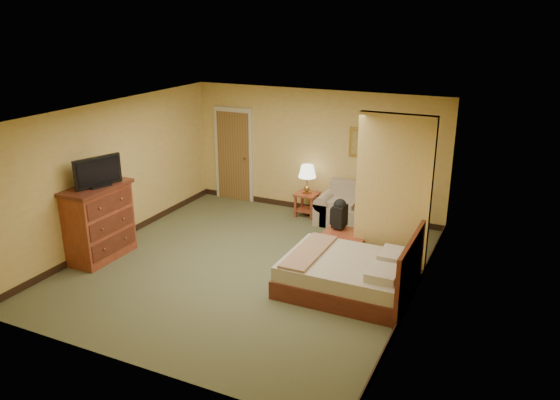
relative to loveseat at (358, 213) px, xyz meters
The scene contains 17 objects.
floor 2.81m from the loveseat, 113.35° to the right, with size 6.00×6.00×0.00m, color brown.
ceiling 3.64m from the loveseat, 113.35° to the right, with size 6.00×6.00×0.00m, color white.
back_wall 1.57m from the loveseat, 158.86° to the left, with size 5.50×0.02×2.60m, color #D8B45C.
left_wall 4.75m from the loveseat, 146.33° to the right, with size 0.02×6.00×2.60m, color #D8B45C.
right_wall 3.22m from the loveseat, 57.46° to the right, with size 0.02×6.00×2.60m, color #D8B45C.
partition 2.20m from the loveseat, 57.71° to the right, with size 1.20×0.15×2.60m, color #D8B45C.
door 3.18m from the loveseat, behind, with size 0.94×0.16×2.10m.
baseboard 1.21m from the loveseat, 159.31° to the left, with size 5.50×0.02×0.12m, color black.
loveseat is the anchor object (origin of this frame).
side_table 1.15m from the loveseat, behind, with size 0.45×0.45×0.50m.
table_lamp 1.34m from the loveseat, behind, with size 0.37×0.37×0.60m.
coffee_table 1.67m from the loveseat, 80.92° to the right, with size 0.76×0.76×0.48m.
wall_picture 1.39m from the loveseat, 90.00° to the left, with size 0.77×0.04×0.60m.
dresser 4.92m from the loveseat, 137.00° to the right, with size 0.65×1.23×1.31m.
tv 5.00m from the loveseat, 136.19° to the right, with size 0.32×0.81×0.51m.
bed 2.76m from the loveseat, 75.05° to the right, with size 1.94×1.61×1.04m.
backpack 1.51m from the loveseat, 86.52° to the right, with size 0.23×0.31×0.51m.
Camera 1 is at (4.03, -7.32, 4.06)m, focal length 35.00 mm.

